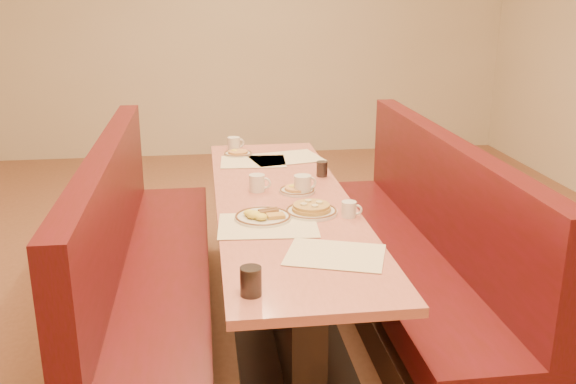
{
  "coord_description": "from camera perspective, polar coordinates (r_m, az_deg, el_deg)",
  "views": [
    {
      "loc": [
        -0.4,
        -3.15,
        1.8
      ],
      "look_at": [
        0.0,
        -0.19,
        0.85
      ],
      "focal_mm": 40.0,
      "sensor_mm": 36.0,
      "label": 1
    }
  ],
  "objects": [
    {
      "name": "extra_plate_far",
      "position": [
        4.25,
        -4.48,
        3.45
      ],
      "size": [
        0.19,
        0.19,
        0.04
      ],
      "rotation": [
        0.0,
        0.0,
        0.2
      ],
      "color": "silver",
      "rests_on": "diner_table"
    },
    {
      "name": "coffee_mug_d",
      "position": [
        4.38,
        -4.8,
        4.32
      ],
      "size": [
        0.12,
        0.09,
        0.09
      ],
      "rotation": [
        0.0,
        0.0,
        0.34
      ],
      "color": "silver",
      "rests_on": "diner_table"
    },
    {
      "name": "placemat_near_left",
      "position": [
        2.98,
        -1.8,
        -2.96
      ],
      "size": [
        0.48,
        0.37,
        0.0
      ],
      "primitive_type": "cube",
      "rotation": [
        0.0,
        0.0,
        -0.07
      ],
      "color": "#F3E9BE",
      "rests_on": "diner_table"
    },
    {
      "name": "soda_tumbler_near",
      "position": [
        2.31,
        -3.32,
        -7.93
      ],
      "size": [
        0.08,
        0.08,
        0.11
      ],
      "color": "black",
      "rests_on": "diner_table"
    },
    {
      "name": "extra_plate_mid",
      "position": [
        3.46,
        0.8,
        0.19
      ],
      "size": [
        0.19,
        0.19,
        0.04
      ],
      "rotation": [
        0.0,
        0.0,
        0.27
      ],
      "color": "silver",
      "rests_on": "diner_table"
    },
    {
      "name": "pancake_plate",
      "position": [
        3.14,
        2.09,
        -1.58
      ],
      "size": [
        0.26,
        0.26,
        0.06
      ],
      "rotation": [
        0.0,
        0.0,
        -0.21
      ],
      "color": "silver",
      "rests_on": "diner_table"
    },
    {
      "name": "coffee_mug_b",
      "position": [
        3.47,
        -2.72,
        0.83
      ],
      "size": [
        0.12,
        0.09,
        0.09
      ],
      "rotation": [
        0.0,
        0.0,
        -0.28
      ],
      "color": "silver",
      "rests_on": "diner_table"
    },
    {
      "name": "booth_left",
      "position": [
        3.48,
        -12.55,
        -7.24
      ],
      "size": [
        0.55,
        2.5,
        1.05
      ],
      "color": "#4C3326",
      "rests_on": "ground"
    },
    {
      "name": "placemat_far_left",
      "position": [
        4.07,
        -3.12,
        2.72
      ],
      "size": [
        0.42,
        0.33,
        0.0
      ],
      "primitive_type": "cube",
      "rotation": [
        0.0,
        0.0,
        -0.06
      ],
      "color": "#F3E9BE",
      "rests_on": "diner_table"
    },
    {
      "name": "coffee_mug_a",
      "position": [
        3.1,
        5.49,
        -1.51
      ],
      "size": [
        0.1,
        0.07,
        0.08
      ],
      "rotation": [
        0.0,
        0.0,
        -0.35
      ],
      "color": "silver",
      "rests_on": "diner_table"
    },
    {
      "name": "placemat_far_right",
      "position": [
        4.16,
        -0.24,
        3.06
      ],
      "size": [
        0.51,
        0.42,
        0.0
      ],
      "primitive_type": "cube",
      "rotation": [
        0.0,
        0.0,
        0.23
      ],
      "color": "#F3E9BE",
      "rests_on": "diner_table"
    },
    {
      "name": "diner_table",
      "position": [
        3.48,
        -0.41,
        -6.54
      ],
      "size": [
        0.7,
        2.5,
        0.75
      ],
      "color": "black",
      "rests_on": "ground"
    },
    {
      "name": "soda_tumbler_mid",
      "position": [
        3.76,
        3.04,
        2.07
      ],
      "size": [
        0.06,
        0.06,
        0.09
      ],
      "color": "black",
      "rests_on": "diner_table"
    },
    {
      "name": "eggs_plate",
      "position": [
        3.05,
        -2.29,
        -2.19
      ],
      "size": [
        0.27,
        0.27,
        0.05
      ],
      "rotation": [
        0.0,
        0.0,
        0.12
      ],
      "color": "silver",
      "rests_on": "diner_table"
    },
    {
      "name": "coffee_mug_c",
      "position": [
        3.43,
        1.36,
        0.71
      ],
      "size": [
        0.13,
        0.09,
        0.1
      ],
      "rotation": [
        0.0,
        0.0,
        0.35
      ],
      "color": "silver",
      "rests_on": "diner_table"
    },
    {
      "name": "placemat_near_right",
      "position": [
        2.66,
        4.22,
        -5.58
      ],
      "size": [
        0.47,
        0.41,
        0.0
      ],
      "primitive_type": "cube",
      "rotation": [
        0.0,
        0.0,
        -0.34
      ],
      "color": "#F3E9BE",
      "rests_on": "diner_table"
    },
    {
      "name": "booth_right",
      "position": [
        3.65,
        11.14,
        -5.98
      ],
      "size": [
        0.55,
        2.5,
        1.05
      ],
      "color": "#4C3326",
      "rests_on": "ground"
    },
    {
      "name": "ground",
      "position": [
        3.65,
        -0.4,
        -11.9
      ],
      "size": [
        8.0,
        8.0,
        0.0
      ],
      "primitive_type": "plane",
      "color": "#9E6647",
      "rests_on": "ground"
    }
  ]
}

